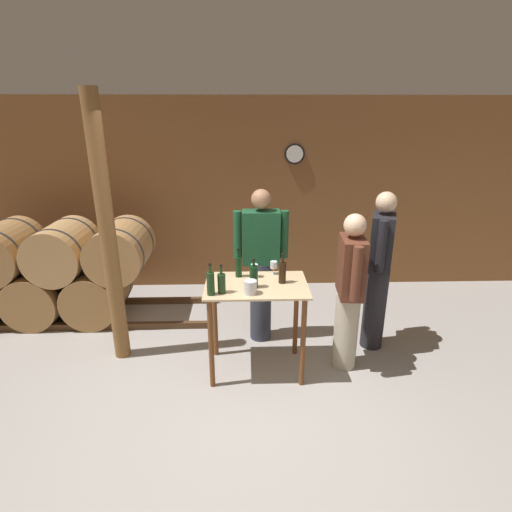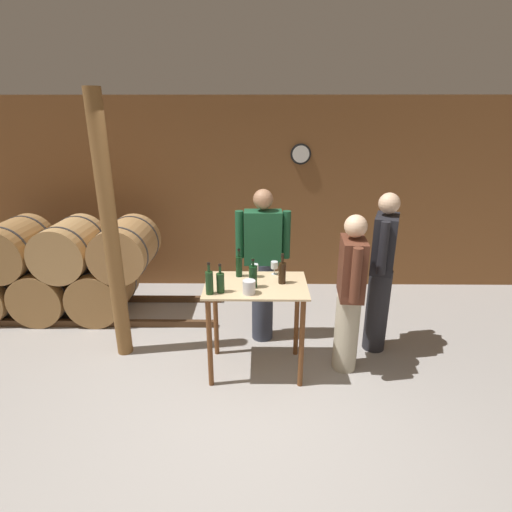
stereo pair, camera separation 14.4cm
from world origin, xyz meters
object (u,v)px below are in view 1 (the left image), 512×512
wine_bottle_left (222,283)px  person_visitor_with_scarf (379,269)px  wine_bottle_center (239,266)px  person_visitor_bearded (261,263)px  wine_glass_near_center (274,265)px  ice_bucket (250,287)px  wine_bottle_far_left (211,283)px  person_host (349,291)px  wine_bottle_right (254,276)px  wine_glass_near_left (254,268)px  wooden_post (108,236)px  wine_bottle_far_right (282,272)px

wine_bottle_left → person_visitor_with_scarf: bearing=19.6°
wine_bottle_center → person_visitor_bearded: 0.50m
wine_glass_near_center → ice_bucket: bearing=-118.0°
wine_bottle_far_left → person_host: bearing=10.5°
wine_bottle_left → wine_bottle_right: (0.29, 0.11, 0.01)m
wine_glass_near_left → person_visitor_bearded: bearing=79.4°
wooden_post → wine_bottle_far_right: 1.73m
wooden_post → wine_bottle_center: 1.31m
ice_bucket → person_visitor_with_scarf: person_visitor_with_scarf is taller
wine_bottle_far_left → wine_glass_near_center: wine_bottle_far_left is taller
wooden_post → person_visitor_with_scarf: bearing=2.3°
wine_bottle_left → wine_glass_near_left: (0.30, 0.36, -0.00)m
wine_bottle_far_left → person_visitor_bearded: person_visitor_bearded is taller
wine_glass_near_left → person_visitor_with_scarf: 1.34m
wine_bottle_left → wine_glass_near_center: wine_bottle_left is taller
wine_glass_near_center → person_visitor_with_scarf: 1.14m
wine_bottle_left → wine_bottle_right: size_ratio=0.96×
wine_glass_near_center → person_host: 0.78m
wine_bottle_right → person_visitor_with_scarf: person_visitor_with_scarf is taller
wine_bottle_right → wine_glass_near_center: size_ratio=2.11×
wine_glass_near_left → wine_glass_near_center: 0.21m
wine_glass_near_center → person_visitor_with_scarf: bearing=7.6°
wine_bottle_center → wine_bottle_far_right: size_ratio=0.96×
wooden_post → ice_bucket: (1.38, -0.49, -0.34)m
wooden_post → wine_bottle_center: (1.27, -0.09, -0.29)m
wine_bottle_center → wine_glass_near_center: 0.36m
wine_bottle_left → wine_bottle_center: size_ratio=0.95×
wooden_post → wine_glass_near_center: wooden_post is taller
wine_bottle_left → ice_bucket: size_ratio=2.17×
wine_bottle_far_left → wine_bottle_far_right: (0.66, 0.25, -0.00)m
wine_glass_near_left → wine_glass_near_center: bearing=20.0°
wine_bottle_right → wine_bottle_far_right: (0.27, 0.10, -0.00)m
wooden_post → wine_glass_near_center: size_ratio=19.83×
person_host → wine_bottle_far_left: bearing=-169.5°
wine_glass_near_left → person_host: bearing=-9.2°
wine_bottle_far_left → ice_bucket: size_ratio=2.39×
wine_glass_near_center → wine_bottle_left: bearing=-139.4°
wine_bottle_far_left → wine_bottle_center: size_ratio=1.05×
wine_bottle_center → ice_bucket: bearing=-74.6°
wine_bottle_left → person_host: 1.26m
wine_bottle_far_right → wine_glass_near_center: (-0.07, 0.22, -0.02)m
wine_bottle_right → person_visitor_bearded: size_ratio=0.16×
wine_bottle_center → person_visitor_with_scarf: 1.50m
wine_bottle_left → person_host: (1.22, 0.21, -0.19)m
wine_bottle_right → person_host: person_host is taller
wine_bottle_right → person_visitor_bearded: 0.70m
person_host → person_visitor_bearded: person_visitor_bearded is taller
wine_glass_near_left → wine_glass_near_center: size_ratio=0.99×
wine_glass_near_left → person_host: person_host is taller
wine_glass_near_center → person_visitor_bearded: (-0.11, 0.36, -0.12)m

